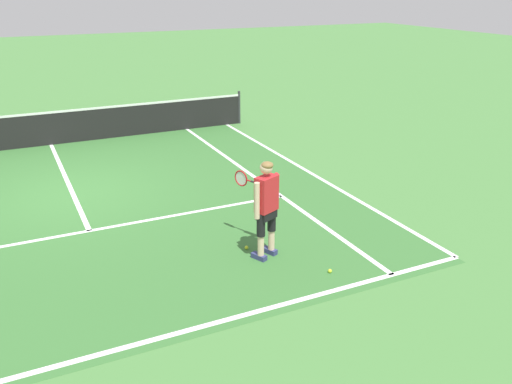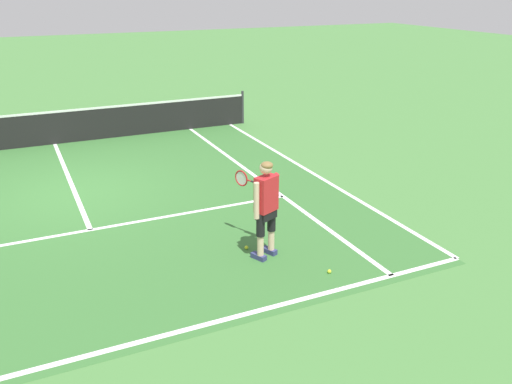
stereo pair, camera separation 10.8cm
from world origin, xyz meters
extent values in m
plane|color=#477F3D|center=(0.00, 0.00, 0.00)|extent=(80.00, 80.00, 0.00)
cube|color=#387033|center=(0.00, -0.85, 0.00)|extent=(10.98, 10.59, 0.00)
cube|color=white|center=(0.00, -5.95, 0.00)|extent=(10.98, 0.10, 0.01)
cube|color=white|center=(0.00, -2.16, 0.00)|extent=(8.23, 0.10, 0.01)
cube|color=white|center=(0.00, 1.04, 0.00)|extent=(0.10, 6.40, 0.01)
cube|color=white|center=(4.12, -0.85, 0.00)|extent=(0.10, 10.19, 0.01)
cube|color=white|center=(5.49, -0.85, 0.00)|extent=(0.10, 10.19, 0.01)
cylinder|color=#333338|center=(5.94, 4.24, 0.54)|extent=(0.08, 0.08, 1.07)
cube|color=black|center=(0.00, 4.24, 0.46)|extent=(11.84, 0.02, 0.91)
cube|color=white|center=(0.00, 4.24, 0.94)|extent=(11.84, 0.03, 0.06)
cube|color=navy|center=(2.41, -4.54, 0.04)|extent=(0.21, 0.30, 0.09)
cube|color=navy|center=(2.67, -4.42, 0.04)|extent=(0.21, 0.30, 0.09)
cylinder|color=beige|center=(2.43, -4.57, 0.27)|extent=(0.11, 0.11, 0.36)
cylinder|color=black|center=(2.43, -4.57, 0.66)|extent=(0.14, 0.14, 0.41)
cylinder|color=beige|center=(2.69, -4.46, 0.27)|extent=(0.11, 0.11, 0.36)
cylinder|color=black|center=(2.69, -4.46, 0.66)|extent=(0.14, 0.14, 0.41)
cube|color=black|center=(2.56, -4.52, 0.82)|extent=(0.39, 0.32, 0.20)
cube|color=red|center=(2.56, -4.52, 1.16)|extent=(0.44, 0.35, 0.60)
cylinder|color=beige|center=(2.34, -4.61, 1.11)|extent=(0.09, 0.09, 0.62)
cylinder|color=red|center=(2.77, -4.33, 1.31)|extent=(0.19, 0.28, 0.29)
cylinder|color=beige|center=(2.72, -4.12, 1.17)|extent=(0.19, 0.30, 0.14)
sphere|color=beige|center=(2.55, -4.51, 1.60)|extent=(0.21, 0.21, 0.21)
ellipsoid|color=olive|center=(2.56, -4.53, 1.66)|extent=(0.26, 0.26, 0.12)
cylinder|color=#232326|center=(2.64, -3.91, 1.14)|extent=(0.11, 0.20, 0.03)
cylinder|color=red|center=(2.58, -3.77, 1.14)|extent=(0.06, 0.10, 0.02)
torus|color=red|center=(2.51, -3.61, 1.14)|extent=(0.14, 0.28, 0.30)
cylinder|color=silver|center=(2.51, -3.61, 1.14)|extent=(0.11, 0.23, 0.25)
sphere|color=#CCE02D|center=(3.25, -5.45, 0.03)|extent=(0.07, 0.07, 0.07)
sphere|color=#CCE02D|center=(2.37, -4.12, 0.03)|extent=(0.07, 0.07, 0.07)
camera|label=1|loc=(-1.15, -11.88, 4.40)|focal=38.02mm
camera|label=2|loc=(-1.05, -11.92, 4.40)|focal=38.02mm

